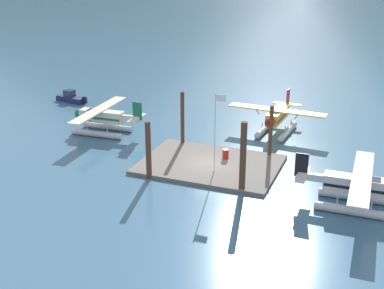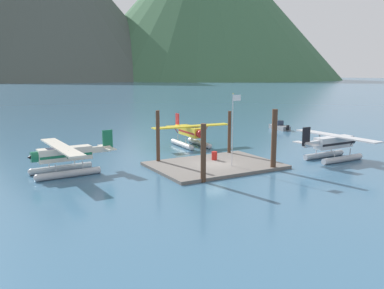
{
  "view_description": "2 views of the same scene",
  "coord_description": "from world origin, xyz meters",
  "px_view_note": "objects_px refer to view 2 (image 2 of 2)",
  "views": [
    {
      "loc": [
        13.9,
        -39.61,
        17.93
      ],
      "look_at": [
        -2.41,
        1.7,
        1.15
      ],
      "focal_mm": 47.0,
      "sensor_mm": 36.0,
      "label": 1
    },
    {
      "loc": [
        -21.49,
        -33.31,
        9.31
      ],
      "look_at": [
        -1.27,
        2.36,
        2.01
      ],
      "focal_mm": 37.86,
      "sensor_mm": 36.0,
      "label": 2
    }
  ],
  "objects_px": {
    "seaplane_cream_port_fwd": "(65,158)",
    "boat_grey_open_east": "(279,126)",
    "fuel_drum": "(214,156)",
    "seaplane_yellow_bow_right": "(191,134)",
    "flagpole": "(233,122)",
    "seaplane_silver_stbd_aft": "(334,145)"
  },
  "relations": [
    {
      "from": "seaplane_cream_port_fwd",
      "to": "seaplane_yellow_bow_right",
      "type": "bearing_deg",
      "value": 22.14
    },
    {
      "from": "seaplane_cream_port_fwd",
      "to": "boat_grey_open_east",
      "type": "bearing_deg",
      "value": 19.44
    },
    {
      "from": "seaplane_yellow_bow_right",
      "to": "flagpole",
      "type": "bearing_deg",
      "value": -101.02
    },
    {
      "from": "fuel_drum",
      "to": "seaplane_yellow_bow_right",
      "type": "xyz_separation_m",
      "value": [
        2.61,
        9.68,
        0.84
      ]
    },
    {
      "from": "fuel_drum",
      "to": "boat_grey_open_east",
      "type": "height_order",
      "value": "boat_grey_open_east"
    },
    {
      "from": "fuel_drum",
      "to": "seaplane_silver_stbd_aft",
      "type": "height_order",
      "value": "seaplane_silver_stbd_aft"
    },
    {
      "from": "seaplane_silver_stbd_aft",
      "to": "seaplane_yellow_bow_right",
      "type": "relative_size",
      "value": 1.0
    },
    {
      "from": "flagpole",
      "to": "seaplane_cream_port_fwd",
      "type": "relative_size",
      "value": 0.68
    },
    {
      "from": "seaplane_cream_port_fwd",
      "to": "boat_grey_open_east",
      "type": "relative_size",
      "value": 2.14
    },
    {
      "from": "seaplane_cream_port_fwd",
      "to": "seaplane_yellow_bow_right",
      "type": "height_order",
      "value": "same"
    },
    {
      "from": "flagpole",
      "to": "seaplane_cream_port_fwd",
      "type": "xyz_separation_m",
      "value": [
        -14.8,
        5.8,
        -3.05
      ]
    },
    {
      "from": "flagpole",
      "to": "seaplane_silver_stbd_aft",
      "type": "xyz_separation_m",
      "value": [
        11.82,
        -1.97,
        -3.05
      ]
    },
    {
      "from": "seaplane_silver_stbd_aft",
      "to": "seaplane_cream_port_fwd",
      "type": "xyz_separation_m",
      "value": [
        -26.63,
        7.78,
        0.0
      ]
    },
    {
      "from": "boat_grey_open_east",
      "to": "seaplane_silver_stbd_aft",
      "type": "bearing_deg",
      "value": -117.69
    },
    {
      "from": "seaplane_cream_port_fwd",
      "to": "seaplane_silver_stbd_aft",
      "type": "bearing_deg",
      "value": -16.28
    },
    {
      "from": "seaplane_cream_port_fwd",
      "to": "boat_grey_open_east",
      "type": "height_order",
      "value": "seaplane_cream_port_fwd"
    },
    {
      "from": "seaplane_yellow_bow_right",
      "to": "seaplane_silver_stbd_aft",
      "type": "bearing_deg",
      "value": -57.83
    },
    {
      "from": "flagpole",
      "to": "seaplane_yellow_bow_right",
      "type": "relative_size",
      "value": 0.68
    },
    {
      "from": "flagpole",
      "to": "seaplane_cream_port_fwd",
      "type": "distance_m",
      "value": 16.19
    },
    {
      "from": "fuel_drum",
      "to": "boat_grey_open_east",
      "type": "xyz_separation_m",
      "value": [
        23.0,
        15.94,
        -0.25
      ]
    },
    {
      "from": "flagpole",
      "to": "boat_grey_open_east",
      "type": "xyz_separation_m",
      "value": [
        22.88,
        19.11,
        -4.14
      ]
    },
    {
      "from": "flagpole",
      "to": "boat_grey_open_east",
      "type": "bearing_deg",
      "value": 39.86
    }
  ]
}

